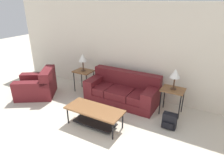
# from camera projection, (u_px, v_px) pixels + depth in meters

# --- Properties ---
(wall_back) EXTENTS (9.04, 0.06, 2.60)m
(wall_back) POSITION_uv_depth(u_px,v_px,m) (144.00, 53.00, 5.38)
(wall_back) COLOR silver
(wall_back) RESTS_ON ground_plane
(couch) EXTENTS (1.96, 0.87, 0.82)m
(couch) POSITION_uv_depth(u_px,v_px,m) (122.00, 92.00, 5.48)
(couch) COLOR maroon
(couch) RESTS_ON ground_plane
(armchair) EXTENTS (1.36, 1.34, 0.80)m
(armchair) POSITION_uv_depth(u_px,v_px,m) (37.00, 86.00, 5.85)
(armchair) COLOR maroon
(armchair) RESTS_ON ground_plane
(coffee_table) EXTENTS (1.29, 0.56, 0.43)m
(coffee_table) POSITION_uv_depth(u_px,v_px,m) (94.00, 113.00, 4.41)
(coffee_table) COLOR brown
(coffee_table) RESTS_ON ground_plane
(side_table_left) EXTENTS (0.54, 0.44, 0.66)m
(side_table_left) POSITION_uv_depth(u_px,v_px,m) (84.00, 73.00, 6.00)
(side_table_left) COLOR brown
(side_table_left) RESTS_ON ground_plane
(side_table_right) EXTENTS (0.54, 0.44, 0.66)m
(side_table_right) POSITION_uv_depth(u_px,v_px,m) (173.00, 92.00, 4.80)
(side_table_right) COLOR brown
(side_table_right) RESTS_ON ground_plane
(table_lamp_left) EXTENTS (0.24, 0.24, 0.51)m
(table_lamp_left) POSITION_uv_depth(u_px,v_px,m) (83.00, 58.00, 5.82)
(table_lamp_left) COLOR #472D1E
(table_lamp_left) RESTS_ON side_table_left
(table_lamp_right) EXTENTS (0.24, 0.24, 0.51)m
(table_lamp_right) POSITION_uv_depth(u_px,v_px,m) (175.00, 74.00, 4.62)
(table_lamp_right) COLOR #472D1E
(table_lamp_right) RESTS_ON side_table_right
(backpack) EXTENTS (0.30, 0.24, 0.36)m
(backpack) POSITION_uv_depth(u_px,v_px,m) (169.00, 121.00, 4.39)
(backpack) COLOR black
(backpack) RESTS_ON ground_plane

